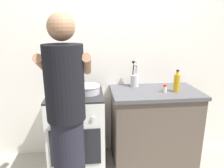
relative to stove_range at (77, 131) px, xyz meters
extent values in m
cube|color=silver|center=(0.55, 0.35, 0.80)|extent=(3.20, 0.10, 2.50)
cube|color=brown|center=(0.90, 0.00, -0.02)|extent=(0.96, 0.56, 0.86)
cube|color=#4C4C51|center=(0.90, 0.00, 0.43)|extent=(1.00, 0.60, 0.04)
cube|color=white|center=(0.00, 0.00, -0.01)|extent=(0.60, 0.60, 0.88)
cube|color=#232326|center=(0.00, 0.00, 0.44)|extent=(0.60, 0.60, 0.02)
cube|color=black|center=(0.00, -0.30, -0.03)|extent=(0.51, 0.01, 0.40)
cylinder|color=silver|center=(-0.18, -0.31, 0.29)|extent=(0.04, 0.01, 0.04)
cylinder|color=silver|center=(0.00, -0.31, 0.29)|extent=(0.04, 0.01, 0.04)
cylinder|color=silver|center=(0.18, -0.31, 0.29)|extent=(0.04, 0.01, 0.04)
cylinder|color=#38383D|center=(-0.14, -0.02, 0.51)|extent=(0.19, 0.19, 0.13)
cube|color=black|center=(-0.25, -0.02, 0.57)|extent=(0.04, 0.02, 0.01)
cube|color=black|center=(-0.03, -0.02, 0.57)|extent=(0.04, 0.02, 0.01)
cylinder|color=#B7B7BC|center=(0.14, -0.01, 0.49)|extent=(0.25, 0.25, 0.09)
torus|color=#B7B7BC|center=(0.14, -0.01, 0.53)|extent=(0.27, 0.27, 0.01)
cylinder|color=silver|center=(0.70, 0.20, 0.52)|extent=(0.10, 0.10, 0.14)
cylinder|color=#B7BABF|center=(0.72, 0.20, 0.60)|extent=(0.02, 0.03, 0.25)
sphere|color=#B7BABF|center=(0.72, 0.20, 0.73)|extent=(0.03, 0.03, 0.03)
cylinder|color=white|center=(0.70, 0.20, 0.59)|extent=(0.06, 0.02, 0.23)
sphere|color=white|center=(0.70, 0.20, 0.72)|extent=(0.03, 0.03, 0.03)
cylinder|color=silver|center=(0.72, 0.20, 0.59)|extent=(0.01, 0.04, 0.23)
sphere|color=silver|center=(0.72, 0.20, 0.71)|extent=(0.03, 0.03, 0.03)
cylinder|color=silver|center=(0.70, 0.20, 0.61)|extent=(0.05, 0.03, 0.28)
sphere|color=silver|center=(0.70, 0.20, 0.76)|extent=(0.03, 0.03, 0.03)
cylinder|color=silver|center=(0.70, 0.21, 0.59)|extent=(0.06, 0.02, 0.22)
sphere|color=silver|center=(0.70, 0.21, 0.71)|extent=(0.03, 0.03, 0.03)
cylinder|color=black|center=(0.68, 0.21, 0.60)|extent=(0.03, 0.04, 0.27)
sphere|color=black|center=(0.68, 0.21, 0.74)|extent=(0.03, 0.03, 0.03)
cylinder|color=silver|center=(0.98, -0.07, 0.48)|extent=(0.04, 0.04, 0.07)
cylinder|color=red|center=(0.98, -0.07, 0.53)|extent=(0.04, 0.04, 0.02)
cylinder|color=gold|center=(1.12, -0.06, 0.55)|extent=(0.07, 0.07, 0.19)
cylinder|color=gold|center=(1.12, -0.06, 0.66)|extent=(0.03, 0.03, 0.04)
cylinder|color=black|center=(1.12, -0.06, 0.69)|extent=(0.03, 0.03, 0.02)
cylinder|color=black|center=(-0.03, -0.64, 0.00)|extent=(0.26, 0.26, 0.90)
cylinder|color=black|center=(-0.03, -0.64, 0.74)|extent=(0.30, 0.30, 0.58)
sphere|color=#A07254|center=(-0.03, -0.64, 1.15)|extent=(0.20, 0.20, 0.20)
cylinder|color=#A07254|center=(-0.20, -0.50, 0.85)|extent=(0.07, 0.41, 0.24)
cylinder|color=#A07254|center=(0.14, -0.50, 0.85)|extent=(0.07, 0.41, 0.24)
camera|label=1|loc=(0.17, -2.18, 1.16)|focal=33.28mm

